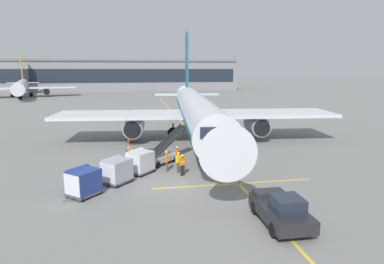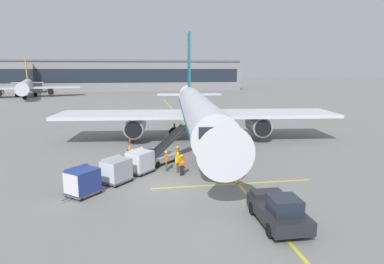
{
  "view_description": "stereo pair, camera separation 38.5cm",
  "coord_description": "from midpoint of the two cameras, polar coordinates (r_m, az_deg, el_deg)",
  "views": [
    {
      "loc": [
        -2.4,
        -22.5,
        8.3
      ],
      "look_at": [
        2.53,
        5.12,
        2.92
      ],
      "focal_mm": 30.85,
      "sensor_mm": 36.0,
      "label": 1
    },
    {
      "loc": [
        -2.02,
        -22.56,
        8.3
      ],
      "look_at": [
        2.53,
        5.12,
        2.92
      ],
      "focal_mm": 30.85,
      "sensor_mm": 36.0,
      "label": 2
    }
  ],
  "objects": [
    {
      "name": "ground_crew_wingwalker",
      "position": [
        26.72,
        -2.0,
        -5.0
      ],
      "size": [
        0.52,
        0.38,
        1.74
      ],
      "color": "#514C42",
      "rests_on": "ground"
    },
    {
      "name": "apron_guidance_line_stop_bar",
      "position": [
        24.64,
        7.6,
        -8.91
      ],
      "size": [
        12.0,
        0.2,
        0.01
      ],
      "color": "yellow",
      "rests_on": "ground"
    },
    {
      "name": "distant_airplane",
      "position": [
        111.28,
        -26.76,
        7.05
      ],
      "size": [
        31.25,
        39.03,
        13.13
      ],
      "color": "silver",
      "rests_on": "ground"
    },
    {
      "name": "baggage_cart_third",
      "position": [
        23.19,
        -18.01,
        -8.04
      ],
      "size": [
        2.52,
        2.58,
        1.91
      ],
      "color": "#515156",
      "rests_on": "ground"
    },
    {
      "name": "terminal_building",
      "position": [
        134.79,
        -14.64,
        9.46
      ],
      "size": [
        104.78,
        16.16,
        11.73
      ],
      "color": "gray",
      "rests_on": "ground"
    },
    {
      "name": "parked_airplane",
      "position": [
        38.59,
        1.16,
        3.77
      ],
      "size": [
        32.66,
        41.69,
        14.05
      ],
      "color": "silver",
      "rests_on": "ground"
    },
    {
      "name": "ground_crew_marshaller",
      "position": [
        28.65,
        -2.16,
        -3.91
      ],
      "size": [
        0.36,
        0.54,
        1.74
      ],
      "color": "#514C42",
      "rests_on": "ground"
    },
    {
      "name": "belt_loader",
      "position": [
        29.65,
        -4.8,
        -3.67
      ],
      "size": [
        4.7,
        4.51,
        3.11
      ],
      "color": "#A3A8B2",
      "rests_on": "ground"
    },
    {
      "name": "ground_crew_by_loader",
      "position": [
        27.15,
        -4.07,
        -4.76
      ],
      "size": [
        0.25,
        0.57,
        1.74
      ],
      "color": "#514C42",
      "rests_on": "ground"
    },
    {
      "name": "ground_crew_by_carts",
      "position": [
        25.99,
        -1.34,
        -5.45
      ],
      "size": [
        0.53,
        0.37,
        1.74
      ],
      "color": "black",
      "rests_on": "ground"
    },
    {
      "name": "baggage_cart_lead",
      "position": [
        26.95,
        -8.64,
        -4.98
      ],
      "size": [
        2.52,
        2.58,
        1.91
      ],
      "color": "#515156",
      "rests_on": "ground"
    },
    {
      "name": "safety_cone_wingtip",
      "position": [
        38.66,
        -10.28,
        -1.2
      ],
      "size": [
        0.61,
        0.61,
        0.7
      ],
      "color": "black",
      "rests_on": "ground"
    },
    {
      "name": "ground_plane",
      "position": [
        24.11,
        -3.54,
        -9.29
      ],
      "size": [
        600.0,
        600.0,
        0.0
      ],
      "primitive_type": "plane",
      "color": "slate"
    },
    {
      "name": "apron_guidance_line_lead_in",
      "position": [
        38.49,
        1.76,
        -1.59
      ],
      "size": [
        0.2,
        110.0,
        0.01
      ],
      "color": "yellow",
      "rests_on": "ground"
    },
    {
      "name": "safety_cone_nose_mark",
      "position": [
        34.64,
        -10.44,
        -2.67
      ],
      "size": [
        0.54,
        0.54,
        0.62
      ],
      "color": "black",
      "rests_on": "ground"
    },
    {
      "name": "baggage_cart_second",
      "position": [
        25.0,
        -12.62,
        -6.39
      ],
      "size": [
        2.52,
        2.58,
        1.91
      ],
      "color": "#515156",
      "rests_on": "ground"
    },
    {
      "name": "pushback_tug",
      "position": [
        18.82,
        15.32,
        -12.94
      ],
      "size": [
        2.18,
        4.43,
        1.83
      ],
      "color": "#232328",
      "rests_on": "ground"
    },
    {
      "name": "safety_cone_engine_keepout",
      "position": [
        33.47,
        -9.98,
        -3.11
      ],
      "size": [
        0.57,
        0.57,
        0.65
      ],
      "color": "black",
      "rests_on": "ground"
    }
  ]
}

